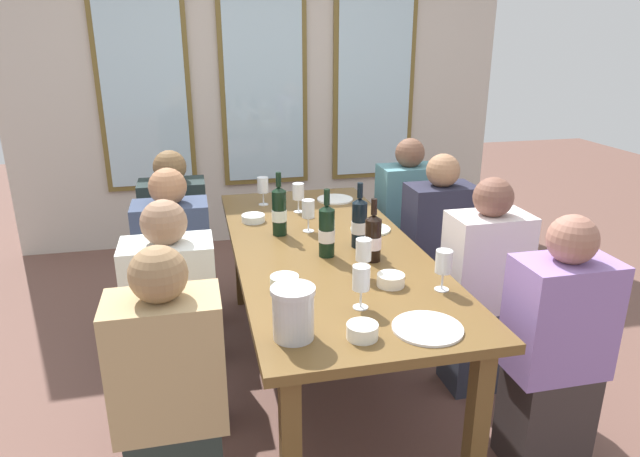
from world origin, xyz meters
TOP-DOWN VIEW (x-y plane):
  - ground_plane at (0.00, 0.00)m, footprint 12.00×12.00m
  - back_wall_with_windows at (0.00, 2.24)m, footprint 4.10×0.10m
  - dining_table at (0.00, 0.00)m, footprint 0.90×2.11m
  - white_plate_0 at (0.25, 0.79)m, footprint 0.23×0.23m
  - white_plate_1 at (0.16, -0.89)m, footprint 0.26×0.26m
  - white_plate_2 at (0.29, 0.19)m, footprint 0.21×0.21m
  - metal_pitcher at (-0.31, -0.83)m, footprint 0.16×0.16m
  - wine_bottle_0 at (-0.03, -0.12)m, footprint 0.08×0.08m
  - wine_bottle_1 at (0.16, -0.04)m, footprint 0.08×0.08m
  - wine_bottle_2 at (-0.20, 0.22)m, footprint 0.08×0.08m
  - wine_bottle_3 at (0.17, -0.22)m, footprint 0.08×0.08m
  - tasting_bowl_0 at (-0.31, 0.47)m, footprint 0.13×0.13m
  - tasting_bowl_1 at (-0.08, -0.89)m, footprint 0.11×0.11m
  - tasting_bowl_2 at (-0.28, -0.42)m, footprint 0.12×0.12m
  - tasting_bowl_3 at (0.16, -0.51)m, footprint 0.12×0.12m
  - wine_glass_0 at (0.35, -0.59)m, footprint 0.07×0.07m
  - wine_glass_1 at (-0.03, 0.59)m, footprint 0.07×0.07m
  - wine_glass_2 at (0.07, -0.39)m, footprint 0.07×0.07m
  - wine_glass_3 at (-0.04, 0.24)m, footprint 0.07×0.07m
  - wine_glass_4 at (-0.21, 0.78)m, footprint 0.07×0.07m
  - wine_glass_5 at (-0.02, -0.67)m, footprint 0.07×0.07m
  - seated_person_0 at (-0.75, 0.75)m, footprint 0.38×0.24m
  - seated_person_1 at (0.75, 0.81)m, footprint 0.38×0.24m
  - seated_person_2 at (-0.75, -0.28)m, footprint 0.38×0.24m
  - seated_person_3 at (0.75, -0.25)m, footprint 0.38×0.24m
  - seated_person_4 at (-0.75, -0.82)m, footprint 0.38×0.24m
  - seated_person_5 at (0.75, -0.83)m, footprint 0.38×0.24m
  - seated_person_6 at (-0.75, 0.29)m, footprint 0.38×0.24m
  - seated_person_7 at (0.75, 0.31)m, footprint 0.38×0.24m

SIDE VIEW (x-z plane):
  - ground_plane at x=0.00m, z-range 0.00..0.00m
  - seated_person_0 at x=-0.75m, z-range -0.03..1.08m
  - seated_person_1 at x=0.75m, z-range -0.03..1.08m
  - seated_person_2 at x=-0.75m, z-range -0.03..1.08m
  - seated_person_3 at x=0.75m, z-range -0.03..1.08m
  - seated_person_4 at x=-0.75m, z-range -0.03..1.08m
  - seated_person_5 at x=0.75m, z-range -0.03..1.08m
  - seated_person_6 at x=-0.75m, z-range -0.03..1.08m
  - seated_person_7 at x=0.75m, z-range -0.03..1.08m
  - dining_table at x=0.00m, z-range 0.29..1.03m
  - white_plate_0 at x=0.25m, z-range 0.74..0.75m
  - white_plate_1 at x=0.16m, z-range 0.74..0.75m
  - white_plate_2 at x=0.29m, z-range 0.74..0.75m
  - tasting_bowl_0 at x=-0.31m, z-range 0.74..0.78m
  - tasting_bowl_2 at x=-0.28m, z-range 0.74..0.79m
  - tasting_bowl_3 at x=0.16m, z-range 0.74..0.79m
  - tasting_bowl_1 at x=-0.08m, z-range 0.74..0.79m
  - metal_pitcher at x=-0.31m, z-range 0.74..0.93m
  - wine_bottle_3 at x=0.17m, z-range 0.70..1.00m
  - wine_glass_2 at x=0.07m, z-range 0.77..0.94m
  - wine_glass_1 at x=-0.03m, z-range 0.77..0.94m
  - wine_glass_0 at x=0.35m, z-range 0.77..0.95m
  - wine_glass_3 at x=-0.04m, z-range 0.77..0.95m
  - wine_glass_4 at x=-0.21m, z-range 0.77..0.95m
  - wine_glass_5 at x=-0.02m, z-range 0.77..0.95m
  - wine_bottle_1 at x=0.16m, z-range 0.70..1.03m
  - wine_bottle_0 at x=-0.03m, z-range 0.70..1.03m
  - wine_bottle_2 at x=-0.20m, z-range 0.70..1.04m
  - back_wall_with_windows at x=0.00m, z-range 0.00..2.90m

